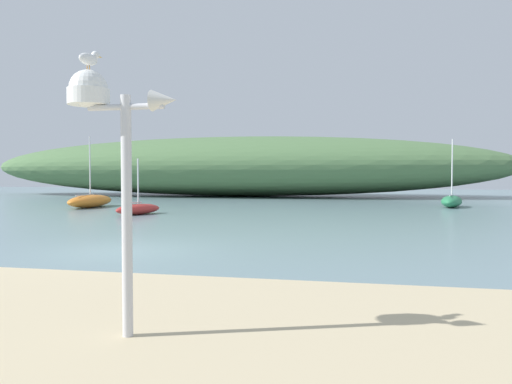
{
  "coord_description": "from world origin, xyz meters",
  "views": [
    {
      "loc": [
        6.07,
        -11.76,
        2.04
      ],
      "look_at": [
        2.4,
        6.12,
        1.39
      ],
      "focal_mm": 33.5,
      "sensor_mm": 36.0,
      "label": 1
    }
  ],
  "objects_px": {
    "sailboat_west_reach": "(452,201)",
    "sailboat_near_shore": "(138,209)",
    "mast_structure": "(104,120)",
    "seagull_on_radar": "(89,58)",
    "sailboat_east_reach": "(90,201)"
  },
  "relations": [
    {
      "from": "mast_structure",
      "to": "sailboat_near_shore",
      "type": "height_order",
      "value": "mast_structure"
    },
    {
      "from": "sailboat_west_reach",
      "to": "sailboat_near_shore",
      "type": "bearing_deg",
      "value": -151.88
    },
    {
      "from": "sailboat_east_reach",
      "to": "seagull_on_radar",
      "type": "bearing_deg",
      "value": -59.21
    },
    {
      "from": "sailboat_east_reach",
      "to": "sailboat_near_shore",
      "type": "distance_m",
      "value": 6.91
    },
    {
      "from": "mast_structure",
      "to": "sailboat_near_shore",
      "type": "bearing_deg",
      "value": 114.42
    },
    {
      "from": "mast_structure",
      "to": "sailboat_west_reach",
      "type": "relative_size",
      "value": 0.71
    },
    {
      "from": "seagull_on_radar",
      "to": "sailboat_near_shore",
      "type": "bearing_deg",
      "value": 113.93
    },
    {
      "from": "seagull_on_radar",
      "to": "sailboat_west_reach",
      "type": "distance_m",
      "value": 28.53
    },
    {
      "from": "seagull_on_radar",
      "to": "sailboat_west_reach",
      "type": "xyz_separation_m",
      "value": [
        9.04,
        26.9,
        -2.99
      ]
    },
    {
      "from": "mast_structure",
      "to": "seagull_on_radar",
      "type": "height_order",
      "value": "seagull_on_radar"
    },
    {
      "from": "mast_structure",
      "to": "seagull_on_radar",
      "type": "xyz_separation_m",
      "value": [
        -0.19,
        0.02,
        0.71
      ]
    },
    {
      "from": "seagull_on_radar",
      "to": "sailboat_east_reach",
      "type": "xyz_separation_m",
      "value": [
        -13.25,
        22.23,
        -2.97
      ]
    },
    {
      "from": "sailboat_east_reach",
      "to": "sailboat_near_shore",
      "type": "height_order",
      "value": "sailboat_east_reach"
    },
    {
      "from": "sailboat_east_reach",
      "to": "sailboat_west_reach",
      "type": "distance_m",
      "value": 22.77
    },
    {
      "from": "sailboat_east_reach",
      "to": "sailboat_west_reach",
      "type": "bearing_deg",
      "value": 11.83
    }
  ]
}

